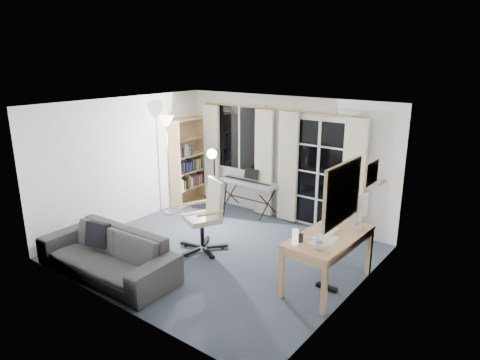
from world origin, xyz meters
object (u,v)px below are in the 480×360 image
(desk, at_px, (329,241))
(monitor, at_px, (358,209))
(keyboard_piano, at_px, (248,183))
(torchiere_lamp, at_px, (167,136))
(studio_light, at_px, (213,162))
(bookshelf, at_px, (187,164))
(sofa, at_px, (106,247))
(office_chair, at_px, (209,209))
(mug, at_px, (319,245))

(desk, xyz_separation_m, monitor, (0.20, 0.45, 0.38))
(keyboard_piano, bearing_deg, torchiere_lamp, -146.14)
(keyboard_piano, relative_size, studio_light, 0.81)
(torchiere_lamp, bearing_deg, monitor, -3.37)
(bookshelf, distance_m, sofa, 3.33)
(monitor, bearing_deg, torchiere_lamp, 179.14)
(desk, bearing_deg, office_chair, -174.85)
(torchiere_lamp, height_order, sofa, torchiere_lamp)
(office_chair, relative_size, monitor, 2.17)
(bookshelf, relative_size, mug, 14.91)
(monitor, relative_size, mug, 4.40)
(mug, bearing_deg, office_chair, 169.54)
(monitor, height_order, sofa, monitor)
(torchiere_lamp, bearing_deg, desk, -10.12)
(bookshelf, height_order, keyboard_piano, bookshelf)
(monitor, bearing_deg, desk, -111.06)
(torchiere_lamp, distance_m, desk, 4.03)
(keyboard_piano, distance_m, monitor, 2.96)
(studio_light, xyz_separation_m, monitor, (2.99, -0.39, -0.16))
(studio_light, distance_m, mug, 3.21)
(bookshelf, relative_size, monitor, 3.39)
(torchiere_lamp, xyz_separation_m, sofa, (1.15, -2.36, -1.16))
(desk, relative_size, mug, 11.62)
(bookshelf, xyz_separation_m, office_chair, (1.92, -1.46, -0.18))
(studio_light, distance_m, office_chair, 1.28)
(desk, height_order, monitor, monitor)
(monitor, bearing_deg, office_chair, -164.03)
(bookshelf, xyz_separation_m, mug, (4.10, -1.87, -0.06))
(desk, distance_m, mug, 0.53)
(studio_light, xyz_separation_m, sofa, (0.09, -2.51, -0.77))
(torchiere_lamp, relative_size, mug, 15.96)
(sofa, bearing_deg, desk, 29.35)
(keyboard_piano, distance_m, mug, 3.34)
(torchiere_lamp, height_order, keyboard_piano, torchiere_lamp)
(torchiere_lamp, relative_size, keyboard_piano, 1.63)
(monitor, bearing_deg, bookshelf, 170.21)
(bookshelf, distance_m, desk, 4.23)
(desk, height_order, mug, mug)
(torchiere_lamp, distance_m, keyboard_piano, 1.86)
(office_chair, height_order, sofa, office_chair)
(studio_light, relative_size, monitor, 2.74)
(studio_light, relative_size, desk, 1.04)
(desk, relative_size, monitor, 2.64)
(office_chair, xyz_separation_m, mug, (2.19, -0.40, 0.12))
(bookshelf, bearing_deg, desk, -21.42)
(mug, bearing_deg, keyboard_piano, 141.62)
(studio_light, bearing_deg, desk, -35.69)
(keyboard_piano, relative_size, monitor, 2.22)
(torchiere_lamp, bearing_deg, mug, -16.72)
(bookshelf, relative_size, torchiere_lamp, 0.93)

